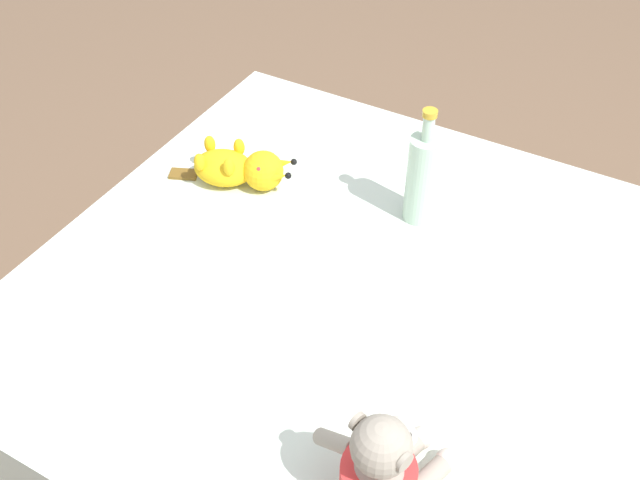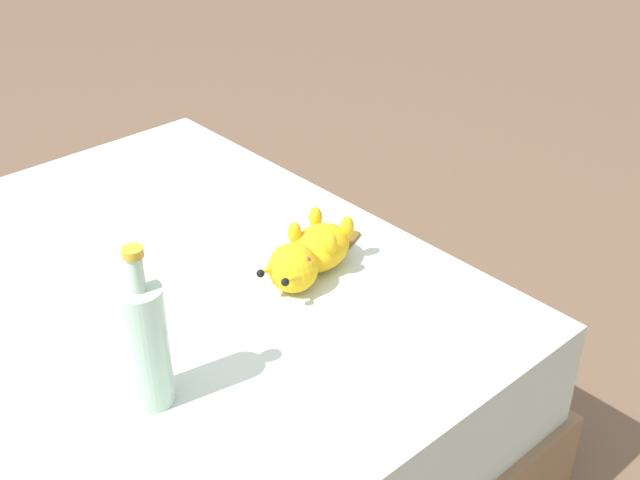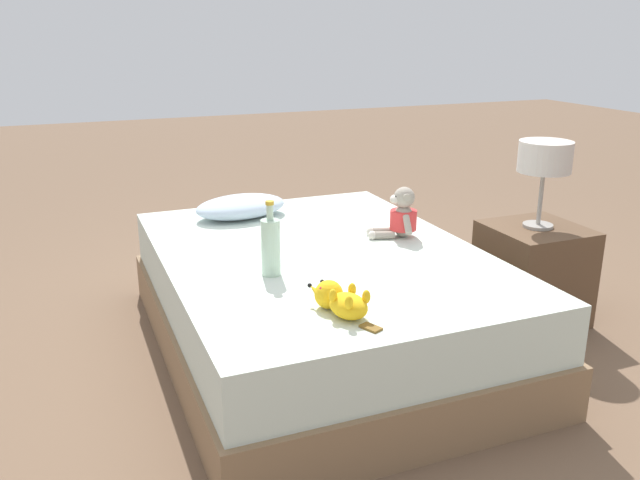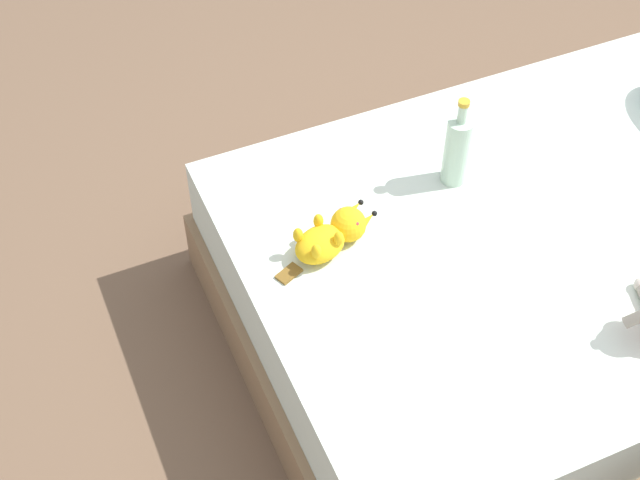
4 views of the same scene
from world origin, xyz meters
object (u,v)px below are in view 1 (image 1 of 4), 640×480
(bed, at_px, (435,391))
(plush_monkey, at_px, (383,473))
(plush_yellow_creature, at_px, (240,168))
(glass_bottle, at_px, (422,177))

(bed, height_order, plush_monkey, plush_monkey)
(plush_yellow_creature, xyz_separation_m, glass_bottle, (-0.10, 0.44, 0.07))
(bed, relative_size, plush_yellow_creature, 5.65)
(plush_monkey, relative_size, plush_yellow_creature, 0.86)
(bed, bearing_deg, plush_monkey, 6.92)
(plush_monkey, height_order, glass_bottle, glass_bottle)
(plush_monkey, bearing_deg, glass_bottle, -161.11)
(bed, height_order, glass_bottle, glass_bottle)
(plush_monkey, relative_size, glass_bottle, 0.95)
(glass_bottle, bearing_deg, plush_monkey, 18.89)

